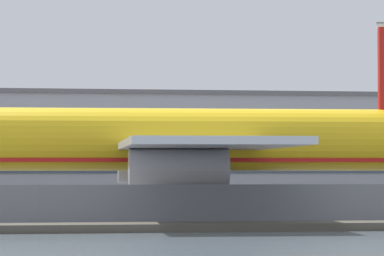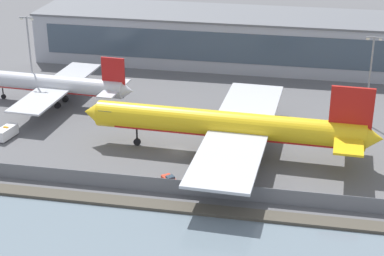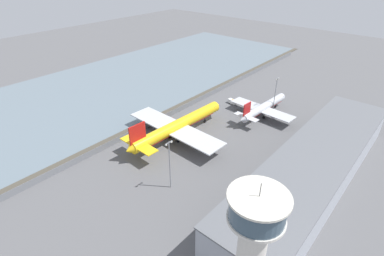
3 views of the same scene
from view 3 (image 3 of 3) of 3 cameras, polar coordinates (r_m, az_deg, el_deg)
ground_plane at (r=138.45m, az=-0.07°, el=-0.10°), size 500.00×500.00×0.00m
waterfront_lagoon at (r=187.86m, az=-16.85°, el=7.03°), size 320.00×98.00×0.01m
shoreline_seawall at (r=150.84m, az=-5.99°, el=2.54°), size 320.00×3.00×0.50m
perimeter_fence at (r=147.42m, az=-4.80°, el=2.40°), size 280.00×0.10×2.74m
cargo_jet_yellow at (r=128.91m, az=-2.80°, el=0.39°), size 55.81×48.14×15.30m
passenger_jet_silver at (r=151.49m, az=13.43°, el=3.80°), size 39.06×33.29×12.00m
baggage_tug at (r=145.03m, az=-4.30°, el=1.68°), size 3.28×3.48×1.80m
ops_van at (r=162.84m, az=7.75°, el=5.00°), size 2.95×5.48×2.48m
terminal_building at (r=111.19m, az=22.21°, el=-7.06°), size 101.62×21.74×13.19m
apron_light_mast_apron_west at (r=152.75m, az=15.55°, el=6.30°), size 3.20×0.40×19.03m
apron_light_mast_apron_east at (r=99.23m, az=-4.28°, el=-6.57°), size 3.20×0.40×18.59m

